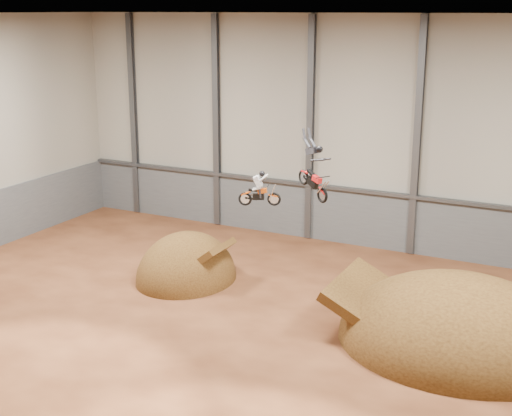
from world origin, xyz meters
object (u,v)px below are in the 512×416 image
(landing_ramp, at_px, (457,344))
(fmx_rider_b, at_px, (312,165))
(takeoff_ramp, at_px, (187,279))
(fmx_rider_a, at_px, (260,187))

(landing_ramp, distance_m, fmx_rider_b, 10.18)
(takeoff_ramp, height_order, landing_ramp, landing_ramp)
(landing_ramp, relative_size, fmx_rider_b, 3.66)
(takeoff_ramp, relative_size, fmx_rider_a, 3.04)
(takeoff_ramp, relative_size, fmx_rider_b, 2.09)
(fmx_rider_a, distance_m, fmx_rider_b, 3.33)
(takeoff_ramp, distance_m, landing_ramp, 14.85)
(landing_ramp, bearing_deg, takeoff_ramp, 175.13)
(fmx_rider_b, bearing_deg, fmx_rider_a, -162.98)
(landing_ramp, xyz_separation_m, fmx_rider_b, (-6.44, -1.54, 7.74))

